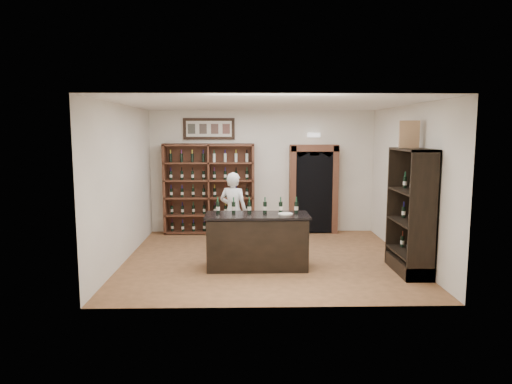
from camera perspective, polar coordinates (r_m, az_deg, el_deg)
The scene contains 20 objects.
floor at distance 9.08m, azimuth 1.34°, elevation -8.33°, with size 5.50×5.50×0.00m, color #915E3A.
ceiling at distance 8.75m, azimuth 1.40°, elevation 10.93°, with size 5.50×5.50×0.00m, color white.
wall_back at distance 11.28m, azimuth 0.79°, elevation 2.55°, with size 5.50×0.04×3.00m, color silver.
wall_left at distance 9.09m, azimuth -16.23°, elevation 1.03°, with size 0.04×5.00×3.00m, color silver.
wall_right at distance 9.33m, azimuth 18.50°, elevation 1.10°, with size 0.04×5.00×3.00m, color silver.
wine_shelf at distance 11.18m, azimuth -5.86°, elevation 0.41°, with size 2.20×0.38×2.20m.
framed_picture at distance 11.23m, azimuth -5.90°, elevation 7.86°, with size 1.25×0.04×0.52m, color black.
arched_doorway at distance 11.26m, azimuth 7.19°, elevation 0.63°, with size 1.17×0.35×2.17m.
emergency_light at distance 11.27m, azimuth 7.23°, elevation 7.07°, with size 0.30×0.10×0.10m, color white.
tasting_counter at distance 8.37m, azimuth 0.16°, elevation -6.21°, with size 1.88×0.78×1.00m.
counter_bottle_0 at distance 8.38m, azimuth -4.79°, elevation -1.94°, with size 0.07×0.07×0.30m.
counter_bottle_1 at distance 8.36m, azimuth -2.82°, elevation -1.94°, with size 0.07×0.07×0.30m.
counter_bottle_2 at distance 8.36m, azimuth -0.85°, elevation -1.94°, with size 0.07×0.07×0.30m.
counter_bottle_3 at distance 8.37m, azimuth 1.13°, elevation -1.93°, with size 0.07×0.07×0.30m.
counter_bottle_4 at distance 8.38m, azimuth 3.10°, elevation -1.92°, with size 0.07×0.07×0.30m.
counter_bottle_5 at distance 8.41m, azimuth 5.05°, elevation -1.91°, with size 0.07×0.07×0.30m.
side_cabinet at distance 8.53m, azimuth 18.89°, elevation -4.57°, with size 0.48×1.20×2.20m.
shopkeeper at distance 9.62m, azimuth -2.85°, elevation -2.40°, with size 0.60×0.39×1.65m, color silver.
plate at distance 8.25m, azimuth 3.70°, elevation -2.75°, with size 0.26×0.26×0.02m, color beige.
wine_crate at distance 8.58m, azimuth 18.61°, elevation 6.86°, with size 0.34×0.14×0.48m, color #A68457.
Camera 1 is at (-0.40, -8.72, 2.49)m, focal length 32.00 mm.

